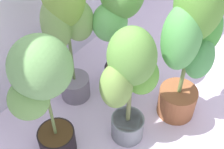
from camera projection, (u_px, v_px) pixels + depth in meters
ground_plane at (138, 141)px, 1.87m from camera, size 8.00×8.00×0.00m
potted_plant_front_right at (193, 36)px, 1.58m from camera, size 0.39×0.34×1.10m
potted_plant_back_left at (42, 91)px, 1.45m from camera, size 0.42×0.40×0.84m
potted_plant_back_center at (66, 17)px, 1.68m from camera, size 0.36×0.28×1.05m
potted_plant_back_right at (119, 20)px, 1.80m from camera, size 0.39×0.32×0.91m
potted_plant_center at (130, 80)px, 1.56m from camera, size 0.40×0.30×0.81m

